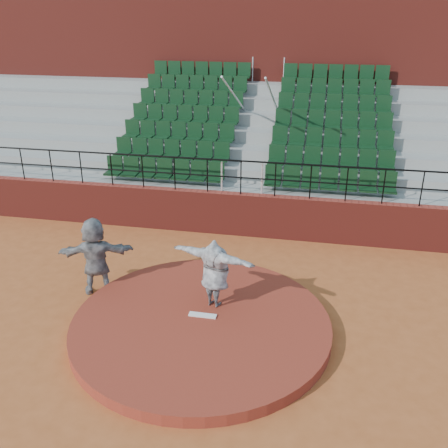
{
  "coord_description": "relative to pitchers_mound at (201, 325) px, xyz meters",
  "views": [
    {
      "loc": [
        2.22,
        -8.62,
        6.36
      ],
      "look_at": [
        0.0,
        2.5,
        1.4
      ],
      "focal_mm": 40.0,
      "sensor_mm": 36.0,
      "label": 1
    }
  ],
  "objects": [
    {
      "name": "seating_deck",
      "position": [
        0.0,
        8.64,
        1.33
      ],
      "size": [
        24.0,
        5.97,
        4.63
      ],
      "color": "gray",
      "rests_on": "ground"
    },
    {
      "name": "fielder",
      "position": [
        -2.81,
        1.06,
        0.83
      ],
      "size": [
        1.86,
        1.09,
        1.91
      ],
      "primitive_type": "imported",
      "rotation": [
        0.0,
        0.0,
        3.46
      ],
      "color": "black",
      "rests_on": "ground"
    },
    {
      "name": "pitchers_mound",
      "position": [
        0.0,
        0.0,
        0.0
      ],
      "size": [
        5.5,
        5.5,
        0.25
      ],
      "primitive_type": "cylinder",
      "color": "maroon",
      "rests_on": "ground"
    },
    {
      "name": "pitcher",
      "position": [
        0.17,
        0.65,
        0.92
      ],
      "size": [
        2.04,
        1.1,
        1.6
      ],
      "primitive_type": "imported",
      "rotation": [
        0.0,
        0.0,
        2.84
      ],
      "color": "black",
      "rests_on": "pitchers_mound"
    },
    {
      "name": "boundary_wall",
      "position": [
        0.0,
        5.0,
        0.53
      ],
      "size": [
        24.0,
        0.3,
        1.3
      ],
      "primitive_type": "cube",
      "color": "maroon",
      "rests_on": "ground"
    },
    {
      "name": "pitching_rubber",
      "position": [
        0.0,
        0.15,
        0.14
      ],
      "size": [
        0.6,
        0.15,
        0.03
      ],
      "primitive_type": "cube",
      "color": "white",
      "rests_on": "pitchers_mound"
    },
    {
      "name": "wall_railing",
      "position": [
        0.0,
        5.0,
        1.9
      ],
      "size": [
        24.04,
        0.05,
        1.03
      ],
      "color": "black",
      "rests_on": "boundary_wall"
    },
    {
      "name": "press_box_facade",
      "position": [
        0.0,
        12.6,
        3.43
      ],
      "size": [
        24.0,
        3.0,
        7.1
      ],
      "primitive_type": "cube",
      "color": "maroon",
      "rests_on": "ground"
    },
    {
      "name": "ground",
      "position": [
        0.0,
        0.0,
        -0.12
      ],
      "size": [
        90.0,
        90.0,
        0.0
      ],
      "primitive_type": "plane",
      "color": "#AB5326",
      "rests_on": "ground"
    }
  ]
}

